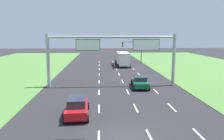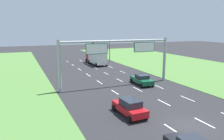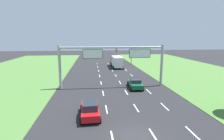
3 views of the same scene
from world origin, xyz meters
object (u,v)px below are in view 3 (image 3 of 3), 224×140
sign_gantry (114,58)px  traffic_light_mast (125,52)px  box_truck (117,61)px  car_lead_silver (135,83)px  car_near_red (90,109)px

sign_gantry → traffic_light_mast: 23.72m
box_truck → traffic_light_mast: bearing=47.8°
car_lead_silver → box_truck: box_truck is taller
box_truck → traffic_light_mast: 4.93m
box_truck → sign_gantry: 20.09m
sign_gantry → traffic_light_mast: size_ratio=3.08×
car_near_red → box_truck: (7.08, 30.35, 0.86)m
car_lead_silver → traffic_light_mast: traffic_light_mast is taller
car_lead_silver → sign_gantry: sign_gantry is taller
box_truck → sign_gantry: size_ratio=0.50×
traffic_light_mast → car_near_red: bearing=-106.6°
car_lead_silver → car_near_red: bearing=-123.2°
car_lead_silver → sign_gantry: bearing=167.4°
sign_gantry → traffic_light_mast: bearing=74.8°
car_near_red → sign_gantry: sign_gantry is taller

